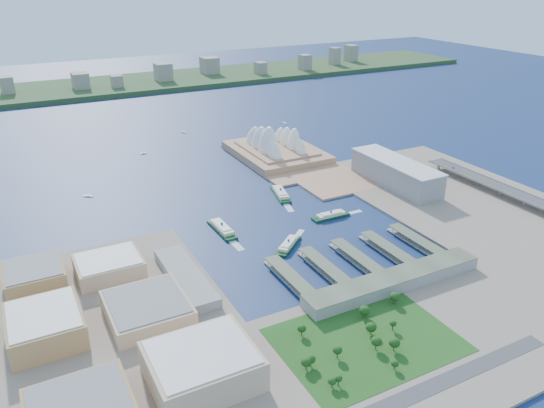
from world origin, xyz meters
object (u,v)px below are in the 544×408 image
ferry_c (288,243)px  toaster_building (396,173)px  opera_house (276,138)px  ferry_d (331,214)px  ferry_b (281,192)px  car_c (453,168)px  ferry_a (222,227)px

ferry_c → toaster_building: bearing=-108.5°
opera_house → ferry_d: opera_house is taller
toaster_building → ferry_c: bearing=-158.5°
ferry_c → ferry_d: 96.53m
ferry_b → car_c: (267.06, -59.33, 9.80)m
opera_house → ferry_b: (-76.06, -154.54, -26.30)m
toaster_building → car_c: toaster_building is taller
ferry_d → car_c: car_c is taller
ferry_c → ferry_b: bearing=-65.1°
ferry_b → ferry_c: (-63.84, -136.06, -0.84)m
ferry_d → car_c: 246.98m
ferry_b → opera_house: bearing=77.4°
ferry_d → car_c: (244.42, 33.85, 10.63)m
ferry_b → toaster_building: bearing=-1.7°
car_c → ferry_c: bearing=-166.9°
ferry_c → ferry_d: (86.48, 42.88, 0.02)m
ferry_b → ferry_c: size_ratio=1.17×
toaster_building → ferry_c: size_ratio=3.02×
ferry_b → car_c: size_ratio=13.45×
ferry_c → car_c: car_c is taller
opera_house → toaster_building: (90.00, -200.00, -11.50)m
ferry_d → opera_house: bearing=-11.9°
ferry_b → car_c: car_c is taller
toaster_building → ferry_a: 282.65m
ferry_c → car_c: size_ratio=11.47×
opera_house → toaster_building: 219.62m
ferry_c → car_c: bearing=-116.9°
ferry_a → ferry_b: 131.70m
opera_house → car_c: opera_house is taller
car_c → ferry_d: bearing=-172.1°
car_c → ferry_a: bearing=-179.4°
toaster_building → car_c: size_ratio=34.59×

